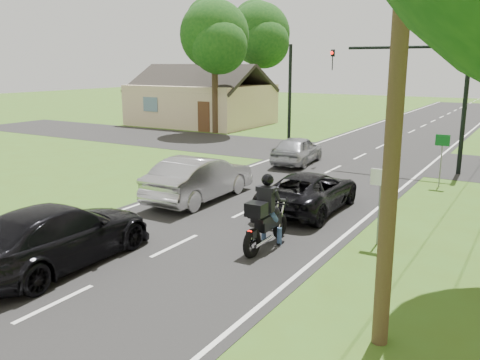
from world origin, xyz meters
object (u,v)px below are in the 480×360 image
object	(u,v)px
dark_suv	(310,191)
dark_car_behind	(58,235)
silver_sedan	(200,178)
sign_white	(380,188)
utility_pole_near	(399,50)
sign_green	(442,148)
traffic_signal	(423,80)
silver_suv	(297,150)
motorcycle_rider	(265,219)

from	to	relation	value
dark_suv	dark_car_behind	size ratio (longest dim) A/B	0.90
silver_sedan	dark_car_behind	xyz separation A→B (m)	(0.59, -6.82, -0.04)
sign_white	dark_car_behind	bearing A→B (deg)	-139.09
silver_sedan	sign_white	size ratio (longest dim) A/B	2.30
utility_pole_near	sign_white	xyz separation A→B (m)	(-1.50, 4.98, -3.49)
sign_white	sign_green	bearing A→B (deg)	88.57
dark_suv	traffic_signal	bearing A→B (deg)	-101.13
dark_car_behind	sign_white	world-z (taller)	sign_white
sign_green	silver_suv	bearing A→B (deg)	168.50
motorcycle_rider	silver_suv	world-z (taller)	motorcycle_rider
traffic_signal	dark_suv	bearing A→B (deg)	-100.20
silver_suv	sign_white	bearing A→B (deg)	119.81
silver_suv	sign_green	world-z (taller)	sign_green
silver_sedan	traffic_signal	distance (m)	11.64
motorcycle_rider	silver_sedan	distance (m)	5.42
traffic_signal	utility_pole_near	bearing A→B (deg)	-79.86
dark_suv	silver_suv	bearing A→B (deg)	-63.29
motorcycle_rider	dark_suv	size ratio (longest dim) A/B	0.51
silver_suv	utility_pole_near	xyz separation A→B (m)	(8.25, -14.39, 4.38)
silver_suv	dark_suv	bearing A→B (deg)	111.80
sign_green	sign_white	bearing A→B (deg)	-91.43
sign_green	silver_sedan	bearing A→B (deg)	-136.88
dark_car_behind	traffic_signal	distance (m)	17.55
dark_suv	dark_car_behind	distance (m)	8.36
dark_car_behind	silver_sedan	bearing A→B (deg)	-87.79
motorcycle_rider	dark_suv	xyz separation A→B (m)	(-0.44, 3.99, -0.14)
silver_sedan	silver_suv	bearing A→B (deg)	-91.81
dark_suv	utility_pole_near	xyz separation A→B (m)	(4.46, -7.15, 4.41)
dark_car_behind	sign_white	bearing A→B (deg)	-141.86
silver_sedan	silver_suv	xyz separation A→B (m)	(0.17, 8.08, -0.11)
dark_suv	traffic_signal	size ratio (longest dim) A/B	0.74
silver_sedan	silver_suv	world-z (taller)	silver_sedan
silver_sedan	utility_pole_near	bearing A→B (deg)	142.49
silver_sedan	motorcycle_rider	bearing A→B (deg)	143.69
dark_car_behind	sign_white	xyz separation A→B (m)	(6.32, 5.48, 0.82)
silver_sedan	traffic_signal	world-z (taller)	traffic_signal
dark_suv	sign_white	distance (m)	3.78
motorcycle_rider	sign_white	bearing A→B (deg)	34.93
motorcycle_rider	silver_suv	distance (m)	12.01
sign_green	motorcycle_rider	bearing A→B (deg)	-105.46
sign_green	dark_suv	bearing A→B (deg)	-118.41
motorcycle_rider	silver_sedan	bearing A→B (deg)	143.34
motorcycle_rider	silver_suv	bearing A→B (deg)	109.66
dark_suv	sign_white	xyz separation A→B (m)	(2.96, -2.17, 0.93)
motorcycle_rider	silver_suv	size ratio (longest dim) A/B	0.59
motorcycle_rider	dark_suv	distance (m)	4.02
motorcycle_rider	traffic_signal	bearing A→B (deg)	83.88
sign_white	motorcycle_rider	bearing A→B (deg)	-144.09
silver_sedan	utility_pole_near	size ratio (longest dim) A/B	0.49
dark_car_behind	sign_green	xyz separation A→B (m)	(6.52, 13.48, 0.82)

